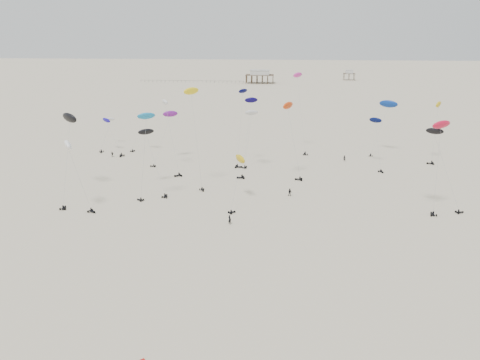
# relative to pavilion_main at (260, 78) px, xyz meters

# --- Properties ---
(ground_plane) EXTENTS (900.00, 900.00, 0.00)m
(ground_plane) POSITION_rel_pavilion_main_xyz_m (10.00, -150.00, -4.22)
(ground_plane) COLOR #C2B49A
(pavilion_main) EXTENTS (21.00, 13.00, 9.80)m
(pavilion_main) POSITION_rel_pavilion_main_xyz_m (0.00, 0.00, 0.00)
(pavilion_main) COLOR brown
(pavilion_main) RESTS_ON ground
(pavilion_small) EXTENTS (9.00, 7.00, 8.00)m
(pavilion_small) POSITION_rel_pavilion_main_xyz_m (70.00, 30.00, -0.74)
(pavilion_small) COLOR brown
(pavilion_small) RESTS_ON ground
(pier_fence) EXTENTS (80.20, 0.20, 1.50)m
(pier_fence) POSITION_rel_pavilion_main_xyz_m (-52.00, -0.00, -3.45)
(pier_fence) COLOR black
(pier_fence) RESTS_ON ground
(rig_0) EXTENTS (4.01, 12.95, 15.50)m
(rig_0) POSITION_rel_pavilion_main_xyz_m (46.08, -222.16, 5.20)
(rig_0) COLOR black
(rig_0) RESTS_ON ground
(rig_1) EXTENTS (9.64, 12.33, 16.84)m
(rig_1) POSITION_rel_pavilion_main_xyz_m (-13.22, -248.77, 5.78)
(rig_1) COLOR black
(rig_1) RESTS_ON ground
(rig_2) EXTENTS (5.04, 10.66, 20.92)m
(rig_2) POSITION_rel_pavilion_main_xyz_m (9.19, -234.15, 7.03)
(rig_2) COLOR black
(rig_2) RESTS_ON ground
(rig_3) EXTENTS (3.37, 15.09, 15.18)m
(rig_3) POSITION_rel_pavilion_main_xyz_m (-40.43, -208.48, 0.38)
(rig_3) COLOR black
(rig_3) RESTS_ON ground
(rig_4) EXTENTS (5.78, 6.71, 25.17)m
(rig_4) POSITION_rel_pavilion_main_xyz_m (-2.73, -247.08, 15.10)
(rig_4) COLOR black
(rig_4) RESTS_ON ground
(rig_5) EXTENTS (3.72, 13.12, 12.84)m
(rig_5) POSITION_rel_pavilion_main_xyz_m (9.18, -255.80, 4.00)
(rig_5) COLOR black
(rig_5) RESTS_ON ground
(rig_6) EXTENTS (7.69, 5.17, 15.91)m
(rig_6) POSITION_rel_pavilion_main_xyz_m (-25.68, -265.29, 7.76)
(rig_6) COLOR black
(rig_6) RESTS_ON ground
(rig_7) EXTENTS (3.72, 7.37, 22.31)m
(rig_7) POSITION_rel_pavilion_main_xyz_m (6.74, -226.33, 6.72)
(rig_7) COLOR black
(rig_7) RESTS_ON ground
(rig_8) EXTENTS (5.33, 6.44, 20.40)m
(rig_8) POSITION_rel_pavilion_main_xyz_m (51.86, -258.64, 11.46)
(rig_8) COLOR black
(rig_8) RESTS_ON ground
(rig_9) EXTENTS (5.47, 3.91, 20.81)m
(rig_9) POSITION_rel_pavilion_main_xyz_m (-11.94, -257.33, 11.63)
(rig_9) COLOR black
(rig_9) RESTS_ON ground
(rig_10) EXTENTS (4.49, 8.33, 18.03)m
(rig_10) POSITION_rel_pavilion_main_xyz_m (64.14, -215.96, 7.51)
(rig_10) COLOR black
(rig_10) RESTS_ON ground
(rig_11) EXTENTS (9.35, 5.36, 18.43)m
(rig_11) POSITION_rel_pavilion_main_xyz_m (53.13, -257.11, 8.44)
(rig_11) COLOR black
(rig_11) RESTS_ON ground
(rig_12) EXTENTS (7.90, 12.08, 20.33)m
(rig_12) POSITION_rel_pavilion_main_xyz_m (-12.05, -233.41, 6.94)
(rig_12) COLOR black
(rig_12) RESTS_ON ground
(rig_13) EXTENTS (6.47, 6.18, 20.44)m
(rig_13) POSITION_rel_pavilion_main_xyz_m (20.98, -236.74, 10.19)
(rig_13) COLOR black
(rig_13) RESTS_ON ground
(rig_15) EXTENTS (9.30, 10.03, 17.70)m
(rig_15) POSITION_rel_pavilion_main_xyz_m (51.82, -205.39, 10.28)
(rig_15) COLOR black
(rig_15) RESTS_ON ground
(rig_16) EXTENTS (6.58, 5.29, 12.25)m
(rig_16) POSITION_rel_pavilion_main_xyz_m (-27.23, -210.98, 5.01)
(rig_16) COLOR black
(rig_16) RESTS_ON ground
(rig_17) EXTENTS (6.50, 12.38, 16.38)m
(rig_17) POSITION_rel_pavilion_main_xyz_m (-15.71, -221.51, 7.66)
(rig_17) COLOR black
(rig_17) RESTS_ON ground
(rig_18) EXTENTS (7.20, 18.60, 22.10)m
(rig_18) POSITION_rel_pavilion_main_xyz_m (-32.14, -252.12, 11.49)
(rig_18) COLOR black
(rig_18) RESTS_ON ground
(rig_19) EXTENTS (4.49, 4.19, 16.76)m
(rig_19) POSITION_rel_pavilion_main_xyz_m (9.46, -227.49, 7.20)
(rig_19) COLOR black
(rig_19) RESTS_ON ground
(rig_20) EXTENTS (9.91, 10.95, 13.45)m
(rig_20) POSITION_rel_pavilion_main_xyz_m (-36.20, -214.49, 2.53)
(rig_20) COLOR black
(rig_20) RESTS_ON ground
(rig_21) EXTENTS (5.91, 11.11, 25.36)m
(rig_21) POSITION_rel_pavilion_main_xyz_m (24.17, -206.87, 11.74)
(rig_21) COLOR black
(rig_21) RESTS_ON ground
(spectator_0) EXTENTS (1.01, 0.96, 2.29)m
(spectator_0) POSITION_rel_pavilion_main_xyz_m (8.62, -269.98, -4.22)
(spectator_0) COLOR black
(spectator_0) RESTS_ON ground
(spectator_1) EXTENTS (1.10, 0.64, 2.24)m
(spectator_1) POSITION_rel_pavilion_main_xyz_m (21.06, -251.70, -4.22)
(spectator_1) COLOR black
(spectator_1) RESTS_ON ground
(spectator_2) EXTENTS (1.23, 0.77, 1.97)m
(spectator_2) POSITION_rel_pavilion_main_xyz_m (-34.38, -220.18, -4.22)
(spectator_2) COLOR black
(spectator_2) RESTS_ON ground
(spectator_3) EXTENTS (0.90, 0.75, 2.14)m
(spectator_3) POSITION_rel_pavilion_main_xyz_m (37.79, -218.39, -4.22)
(spectator_3) COLOR black
(spectator_3) RESTS_ON ground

